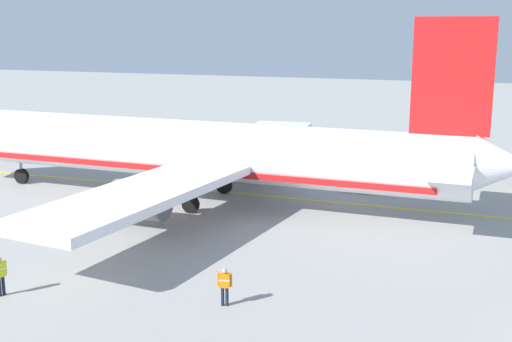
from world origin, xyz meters
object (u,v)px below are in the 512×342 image
at_px(service_truck_catering, 371,164).
at_px(crew_loader_left, 225,284).
at_px(airliner_foreground, 195,151).
at_px(crew_marshaller, 0,273).

bearing_deg(service_truck_catering, crew_loader_left, 175.70).
xyz_separation_m(airliner_foreground, crew_loader_left, (-14.80, -8.23, -2.43)).
bearing_deg(airliner_foreground, crew_marshaller, 175.87).
bearing_deg(airliner_foreground, service_truck_catering, -48.32).
xyz_separation_m(airliner_foreground, crew_marshaller, (-17.10, 1.23, -2.36)).
bearing_deg(crew_marshaller, crew_loader_left, -76.36).
bearing_deg(crew_loader_left, crew_marshaller, 103.64).
xyz_separation_m(airliner_foreground, service_truck_catering, (8.92, -10.01, -1.93)).
relative_size(service_truck_catering, crew_marshaller, 3.72).
distance_m(crew_marshaller, crew_loader_left, 9.74).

